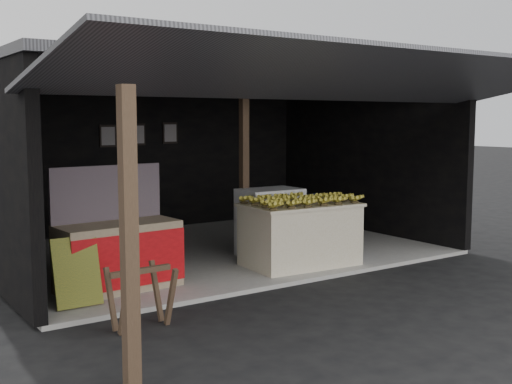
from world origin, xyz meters
TOP-DOWN VIEW (x-y plane):
  - ground at (0.00, 0.00)m, footprint 80.00×80.00m
  - concrete_slab at (0.00, 2.50)m, footprint 7.00×5.00m
  - shophouse at (0.00, 2.82)m, footprint 7.40×7.29m
  - banana_table at (0.53, 0.73)m, footprint 1.74×1.14m
  - banana_pile at (0.53, 0.73)m, footprint 1.61×1.03m
  - white_crate at (0.56, 1.54)m, footprint 0.98×0.68m
  - neighbor_stall at (-2.24, 0.96)m, footprint 1.57×0.80m
  - green_signboard at (-2.93, 0.51)m, footprint 0.54×0.24m
  - sawhorse at (-2.59, -0.50)m, footprint 0.69×0.61m
  - water_barrel at (1.37, 0.81)m, footprint 0.30×0.30m
  - plastic_chair at (2.22, 2.44)m, footprint 0.45×0.45m
  - magenta_rug at (1.74, 2.04)m, footprint 1.61×1.18m
  - picture_frames at (-0.17, 4.89)m, footprint 1.62×0.04m

SIDE VIEW (x-z plane):
  - ground at x=0.00m, z-range 0.00..0.00m
  - concrete_slab at x=0.00m, z-range 0.00..0.06m
  - magenta_rug at x=1.74m, z-range 0.06..0.07m
  - water_barrel at x=1.37m, z-range 0.06..0.50m
  - sawhorse at x=-2.59m, z-range 0.09..0.75m
  - green_signboard at x=-2.93m, z-range 0.07..0.87m
  - plastic_chair at x=2.22m, z-range 0.13..0.91m
  - banana_table at x=0.53m, z-range 0.06..0.99m
  - neighbor_stall at x=-2.24m, z-range -0.25..1.32m
  - white_crate at x=0.56m, z-range 0.06..1.13m
  - banana_pile at x=0.53m, z-range 0.99..1.17m
  - picture_frames at x=-0.17m, z-range 1.70..2.16m
  - shophouse at x=0.00m, z-range 0.59..3.61m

